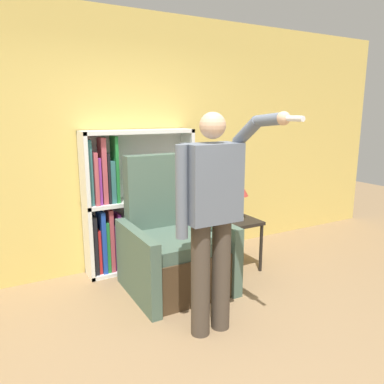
% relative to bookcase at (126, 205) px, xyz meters
% --- Properties ---
extents(ground_plane, '(14.00, 14.00, 0.00)m').
position_rel_bookcase_xyz_m(ground_plane, '(-0.02, -1.87, -0.75)').
color(ground_plane, '#937551').
extents(wall_back, '(8.00, 0.06, 2.80)m').
position_rel_bookcase_xyz_m(wall_back, '(-0.02, 0.16, 0.65)').
color(wall_back, '#E0C160').
rests_on(wall_back, ground_plane).
extents(bookcase, '(1.23, 0.28, 1.55)m').
position_rel_bookcase_xyz_m(bookcase, '(0.00, 0.00, 0.00)').
color(bookcase, white).
rests_on(bookcase, ground_plane).
extents(armchair, '(0.94, 0.92, 1.32)m').
position_rel_bookcase_xyz_m(armchair, '(0.26, -0.64, -0.35)').
color(armchair, '#4C3823').
rests_on(armchair, ground_plane).
extents(person_standing, '(0.57, 0.78, 1.74)m').
position_rel_bookcase_xyz_m(person_standing, '(0.16, -1.51, 0.25)').
color(person_standing, '#473D33').
rests_on(person_standing, ground_plane).
extents(side_table, '(0.43, 0.43, 0.57)m').
position_rel_bookcase_xyz_m(side_table, '(1.08, -0.60, -0.28)').
color(side_table, black).
rests_on(side_table, ground_plane).
extents(table_lamp, '(0.21, 0.21, 0.45)m').
position_rel_bookcase_xyz_m(table_lamp, '(1.08, -0.60, 0.17)').
color(table_lamp, '#B7B2A8').
rests_on(table_lamp, side_table).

